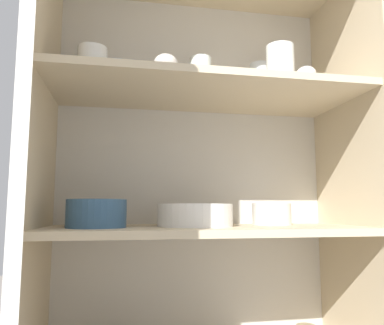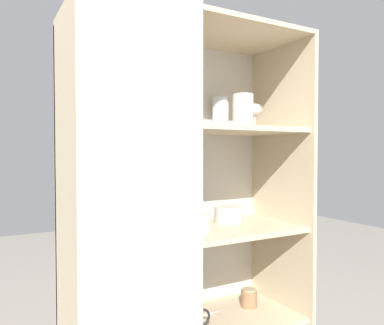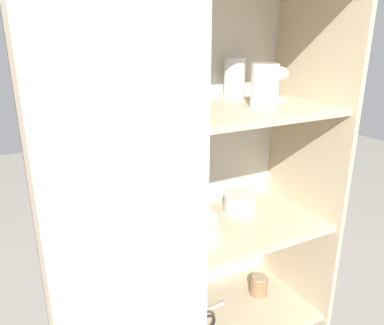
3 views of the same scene
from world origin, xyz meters
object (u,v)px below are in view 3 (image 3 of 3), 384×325
object	(u,v)px
storage_jar	(259,285)
plate_stack_white	(185,226)
mixing_bowl_large	(104,249)
serving_bowl_small	(239,201)

from	to	relation	value
storage_jar	plate_stack_white	bearing A→B (deg)	-175.75
mixing_bowl_large	storage_jar	bearing A→B (deg)	5.14
plate_stack_white	serving_bowl_small	xyz separation A→B (m)	(0.26, 0.07, 0.01)
plate_stack_white	storage_jar	xyz separation A→B (m)	(0.34, 0.03, -0.36)
plate_stack_white	storage_jar	size ratio (longest dim) A/B	2.73
plate_stack_white	serving_bowl_small	size ratio (longest dim) A/B	1.77
mixing_bowl_large	storage_jar	xyz separation A→B (m)	(0.61, 0.05, -0.37)
mixing_bowl_large	serving_bowl_small	xyz separation A→B (m)	(0.53, 0.10, -0.00)
plate_stack_white	mixing_bowl_large	bearing A→B (deg)	-173.75
plate_stack_white	storage_jar	world-z (taller)	plate_stack_white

